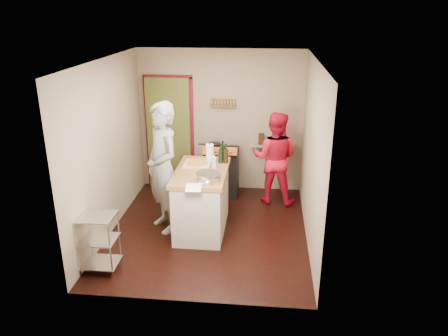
{
  "coord_description": "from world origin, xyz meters",
  "views": [
    {
      "loc": [
        0.85,
        -5.98,
        3.31
      ],
      "look_at": [
        0.24,
        0.0,
        1.05
      ],
      "focal_mm": 35.0,
      "sensor_mm": 36.0,
      "label": 1
    }
  ],
  "objects": [
    {
      "name": "floor",
      "position": [
        0.0,
        0.0,
        0.0
      ],
      "size": [
        3.5,
        3.5,
        0.0
      ],
      "primitive_type": "plane",
      "color": "black",
      "rests_on": "ground"
    },
    {
      "name": "wire_shelving",
      "position": [
        -1.28,
        -1.2,
        0.44
      ],
      "size": [
        0.48,
        0.4,
        0.8
      ],
      "color": "silver",
      "rests_on": "ground"
    },
    {
      "name": "left_wall",
      "position": [
        -1.5,
        0.0,
        1.3
      ],
      "size": [
        0.04,
        3.5,
        2.6
      ],
      "primitive_type": "cube",
      "color": "gray",
      "rests_on": "ground"
    },
    {
      "name": "stove",
      "position": [
        0.05,
        1.42,
        0.45
      ],
      "size": [
        0.6,
        0.63,
        1.0
      ],
      "color": "black",
      "rests_on": "ground"
    },
    {
      "name": "back_wall",
      "position": [
        -0.64,
        1.78,
        1.13
      ],
      "size": [
        3.0,
        0.44,
        2.6
      ],
      "color": "gray",
      "rests_on": "ground"
    },
    {
      "name": "person_red",
      "position": [
        1.0,
        1.2,
        0.81
      ],
      "size": [
        0.89,
        0.75,
        1.63
      ],
      "primitive_type": "imported",
      "rotation": [
        0.0,
        0.0,
        2.95
      ],
      "color": "red",
      "rests_on": "ground"
    },
    {
      "name": "right_wall",
      "position": [
        1.5,
        0.0,
        1.3
      ],
      "size": [
        0.04,
        3.5,
        2.6
      ],
      "primitive_type": "cube",
      "color": "gray",
      "rests_on": "ground"
    },
    {
      "name": "ceiling",
      "position": [
        0.0,
        0.0,
        2.61
      ],
      "size": [
        3.0,
        3.5,
        0.02
      ],
      "primitive_type": "cube",
      "color": "white",
      "rests_on": "back_wall"
    },
    {
      "name": "island",
      "position": [
        -0.1,
        0.04,
        0.51
      ],
      "size": [
        0.77,
        1.47,
        1.29
      ],
      "color": "beige",
      "rests_on": "ground"
    },
    {
      "name": "person_stripe",
      "position": [
        -0.69,
        0.02,
        1.0
      ],
      "size": [
        0.83,
        0.87,
        2.01
      ],
      "primitive_type": "imported",
      "rotation": [
        0.0,
        0.0,
        -0.9
      ],
      "color": "#B9B9BE",
      "rests_on": "ground"
    }
  ]
}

